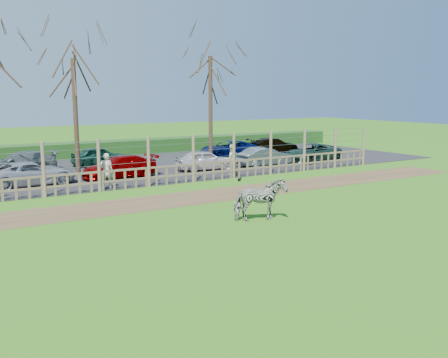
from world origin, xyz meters
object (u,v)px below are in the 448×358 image
visitor_a (106,171)px  car_2 (31,174)px  zebra (260,200)px  car_9 (20,162)px  car_12 (229,149)px  car_10 (100,156)px  tree_mid (74,88)px  car_6 (312,153)px  car_5 (264,157)px  car_4 (205,160)px  car_3 (120,167)px  crow (239,179)px  visitor_b (231,160)px  car_13 (274,145)px  tree_right (210,84)px

visitor_a → car_2: (-2.94, 2.74, -0.26)m
zebra → car_9: size_ratio=0.45×
car_12 → car_10: bearing=-91.4°
tree_mid → car_6: tree_mid is taller
tree_mid → car_5: (11.01, -2.82, -4.23)m
zebra → visitor_a: size_ratio=1.07×
car_10 → car_4: bearing=-135.4°
tree_mid → car_3: tree_mid is taller
car_3 → car_10: 5.21m
car_4 → car_12: size_ratio=0.82×
car_3 → car_9: 6.54m
car_6 → zebra: bearing=-53.4°
crow → car_10: size_ratio=0.07×
visitor_b → car_5: 4.11m
car_10 → visitor_b: bearing=-143.7°
car_2 → car_12: size_ratio=1.00×
visitor_a → visitor_b: size_ratio=1.00×
car_2 → car_4: bearing=-96.6°
tree_mid → car_2: 5.65m
zebra → car_2: (-5.68, 11.60, -0.14)m
car_9 → car_13: size_ratio=1.00×
visitor_a → car_2: size_ratio=0.40×
visitor_b → car_9: 12.40m
car_2 → car_4: (9.92, -0.01, 0.00)m
tree_mid → car_13: (15.77, 2.49, -4.23)m
tree_mid → car_9: 5.64m
car_6 → car_10: size_ratio=1.23×
car_4 → car_10: size_ratio=1.00×
car_3 → car_12: 10.82m
car_4 → car_6: bearing=-85.6°
car_12 → car_13: 4.30m
crow → visitor_b: bearing=70.5°
zebra → car_5: (8.27, 11.10, -0.14)m
car_3 → car_13: (14.13, 4.79, 0.00)m
visitor_a → car_12: 13.59m
tree_mid → car_3: size_ratio=1.65×
zebra → car_12: bearing=-13.1°
zebra → car_5: size_ratio=0.51×
car_4 → visitor_a: bearing=119.0°
car_9 → car_3: bearing=45.2°
tree_right → visitor_b: bearing=-107.6°
car_4 → car_12: bearing=-37.2°
car_6 → tree_mid: bearing=-106.0°
car_3 → car_5: (9.37, -0.52, 0.00)m
visitor_a → car_9: 8.13m
tree_right → zebra: size_ratio=3.96×
tree_right → car_5: tree_right is taller
tree_right → car_10: (-6.82, 2.39, -4.60)m
crow → car_3: size_ratio=0.06×
tree_mid → car_10: (2.18, 2.89, -4.23)m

